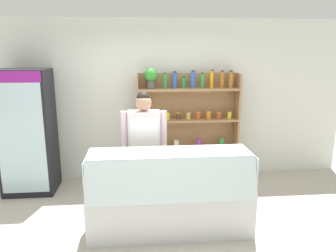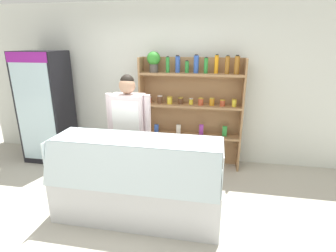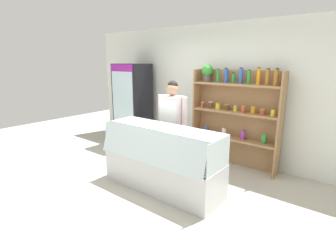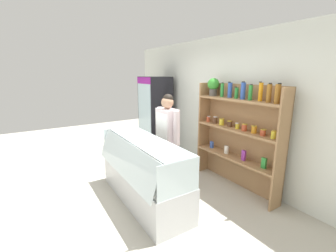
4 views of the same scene
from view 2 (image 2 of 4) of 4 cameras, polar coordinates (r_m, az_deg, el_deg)
name	(u,v)px [view 2 (image 2 of 4)]	position (r m, az deg, el deg)	size (l,w,h in m)	color
ground_plane	(125,217)	(3.45, -9.30, -19.05)	(12.00, 12.00, 0.00)	#B7B2A3
back_wall	(159,84)	(4.69, -2.00, 9.19)	(6.80, 0.10, 2.70)	silver
drinks_fridge	(46,107)	(5.09, -24.96, 3.73)	(0.76, 0.63, 1.92)	black
shelving_unit	(189,104)	(4.38, 4.52, 4.77)	(1.68, 0.29, 1.91)	#9E754C
deli_display_case	(137,193)	(3.28, -6.77, -14.37)	(1.97, 0.71, 1.01)	silver
shop_clerk	(129,124)	(3.63, -8.52, 0.41)	(0.62, 0.25, 1.65)	#383D51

